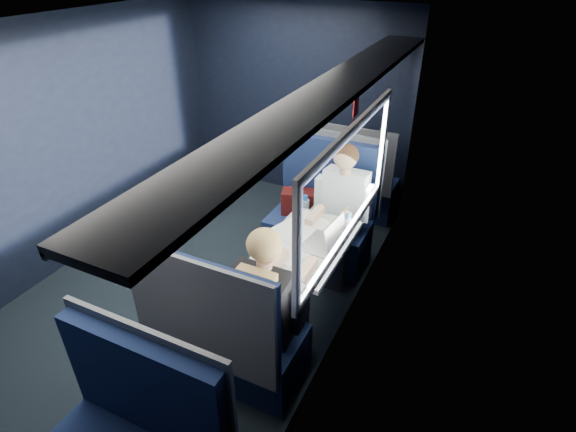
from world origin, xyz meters
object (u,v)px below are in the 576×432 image
at_px(woman, 269,300).
at_px(cup, 348,218).
at_px(table, 303,250).
at_px(seat_bay_far, 228,338).
at_px(bottle_small, 347,226).
at_px(seat_bay_near, 320,219).
at_px(man, 341,207).
at_px(seat_row_front, 351,183).
at_px(laptop, 328,239).

distance_m(woman, cup, 1.16).
xyz_separation_m(table, cup, (0.22, 0.44, 0.12)).
height_order(seat_bay_far, bottle_small, seat_bay_far).
xyz_separation_m(seat_bay_near, cup, (0.42, -0.43, 0.36)).
relative_size(seat_bay_far, man, 0.95).
height_order(table, seat_row_front, seat_row_front).
relative_size(man, cup, 15.54).
bearing_deg(bottle_small, cup, 105.63).
height_order(woman, cup, woman).
bearing_deg(seat_bay_near, seat_row_front, 89.31).
height_order(man, bottle_small, man).
xyz_separation_m(man, cup, (0.16, -0.26, 0.06)).
relative_size(seat_bay_near, seat_bay_far, 1.00).
xyz_separation_m(seat_bay_near, seat_bay_far, (0.01, -1.75, -0.01)).
bearing_deg(seat_row_front, cup, -73.31).
xyz_separation_m(table, seat_bay_near, (-0.19, 0.87, -0.24)).
distance_m(seat_row_front, cup, 1.46).
bearing_deg(table, bottle_small, 42.89).
bearing_deg(seat_bay_near, seat_bay_far, -89.64).
bearing_deg(laptop, man, 100.86).
height_order(seat_row_front, man, man).
bearing_deg(cup, bottle_small, -74.37).
height_order(woman, laptop, woman).
bearing_deg(table, seat_bay_near, 102.49).
bearing_deg(woman, seat_bay_near, 99.38).
bearing_deg(table, seat_row_front, 95.80).
relative_size(seat_bay_near, seat_row_front, 1.09).
bearing_deg(laptop, cup, 85.93).
xyz_separation_m(seat_bay_near, laptop, (0.39, -0.84, 0.38)).
xyz_separation_m(seat_bay_far, man, (0.25, 1.57, 0.30)).
bearing_deg(cup, seat_bay_near, 133.93).
relative_size(table, seat_bay_near, 0.79).
xyz_separation_m(seat_bay_far, cup, (0.41, 1.31, 0.37)).
distance_m(man, laptop, 0.68).
bearing_deg(woman, laptop, 80.20).
distance_m(table, seat_row_front, 1.82).
relative_size(table, cup, 11.75).
height_order(seat_bay_far, woman, woman).
bearing_deg(laptop, woman, -99.80).
bearing_deg(seat_bay_far, table, 78.22).
height_order(table, cup, cup).
relative_size(laptop, cup, 4.10).
bearing_deg(table, cup, 62.99).
xyz_separation_m(seat_row_front, cup, (0.41, -1.36, 0.37)).
xyz_separation_m(man, woman, (0.00, -1.41, 0.01)).
xyz_separation_m(man, bottle_small, (0.21, -0.44, 0.11)).
distance_m(man, woman, 1.41).
bearing_deg(woman, table, 95.45).
distance_m(seat_bay_far, bottle_small, 1.29).
height_order(seat_row_front, laptop, seat_row_front).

